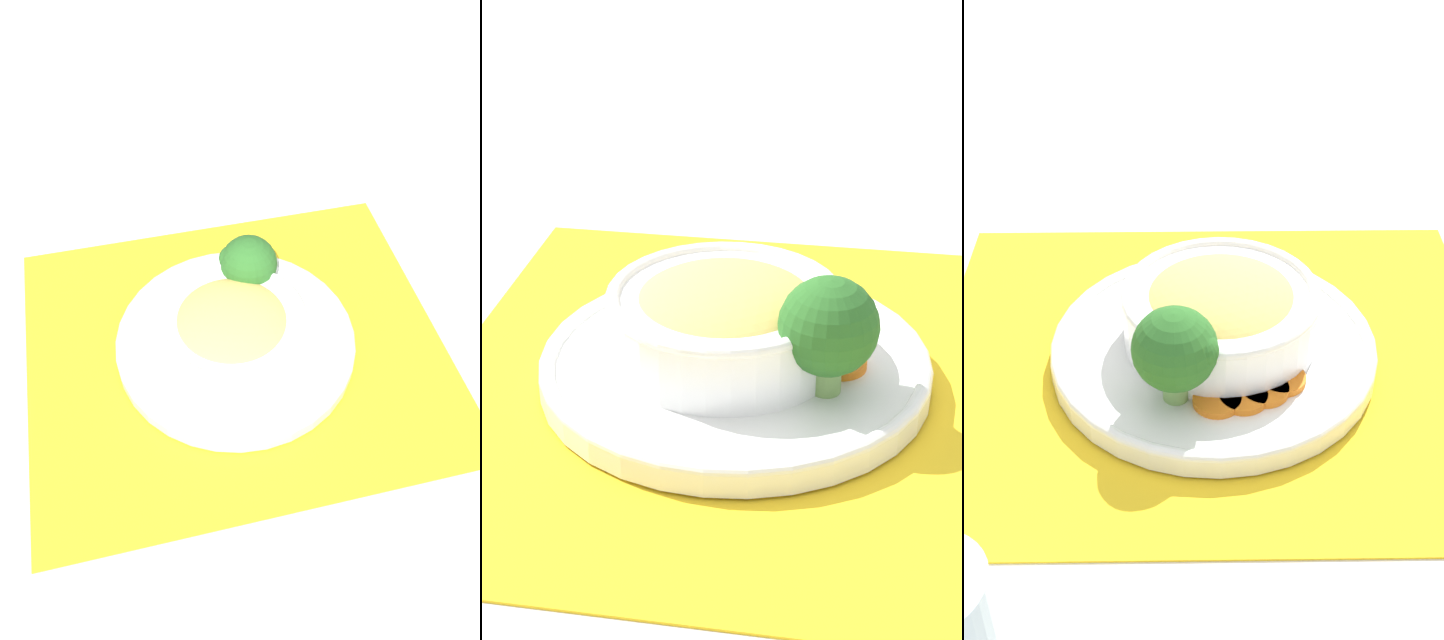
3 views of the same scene
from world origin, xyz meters
TOP-DOWN VIEW (x-y plane):
  - ground_plane at (0.00, 0.00)m, footprint 4.00×4.00m
  - placemat at (0.00, 0.00)m, footprint 0.49×0.42m
  - plate at (0.00, 0.00)m, footprint 0.28×0.28m
  - bowl at (-0.01, -0.01)m, footprint 0.17×0.17m
  - broccoli_floret at (0.03, 0.07)m, footprint 0.07×0.07m
  - carrot_slice_near at (-0.00, 0.07)m, footprint 0.04×0.04m
  - carrot_slice_middle at (-0.02, 0.07)m, footprint 0.04×0.04m
  - carrot_slice_far at (-0.04, 0.06)m, footprint 0.04×0.04m
  - carrot_slice_extra at (-0.05, 0.05)m, footprint 0.04×0.04m
  - water_glass at (0.17, 0.29)m, footprint 0.07×0.07m

SIDE VIEW (x-z plane):
  - ground_plane at x=0.00m, z-range 0.00..0.00m
  - placemat at x=0.00m, z-range 0.00..0.00m
  - plate at x=0.00m, z-range 0.00..0.03m
  - carrot_slice_near at x=0.00m, z-range 0.02..0.03m
  - carrot_slice_middle at x=-0.02m, z-range 0.02..0.03m
  - carrot_slice_far at x=-0.04m, z-range 0.02..0.03m
  - carrot_slice_extra at x=-0.05m, z-range 0.02..0.03m
  - water_glass at x=0.17m, z-range -0.01..0.09m
  - bowl at x=-0.01m, z-range 0.02..0.08m
  - broccoli_floret at x=0.03m, z-range 0.03..0.11m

